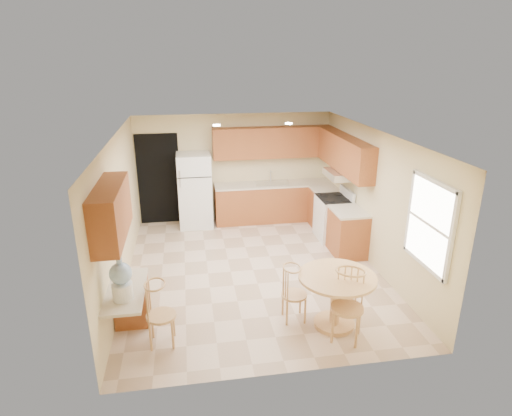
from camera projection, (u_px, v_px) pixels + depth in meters
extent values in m
plane|color=beige|center=(253.00, 270.00, 7.88)|extent=(5.50, 5.50, 0.00)
cube|color=white|center=(253.00, 135.00, 7.04)|extent=(4.50, 5.50, 0.02)
cube|color=#C9BB88|center=(234.00, 168.00, 10.01)|extent=(4.50, 0.02, 2.50)
cube|color=#C9BB88|center=(290.00, 285.00, 4.91)|extent=(4.50, 0.02, 2.50)
cube|color=#C9BB88|center=(120.00, 213.00, 7.11)|extent=(0.02, 5.50, 2.50)
cube|color=#C9BB88|center=(374.00, 199.00, 7.81)|extent=(0.02, 5.50, 2.50)
cube|color=black|center=(159.00, 179.00, 9.80)|extent=(0.90, 0.02, 2.10)
cube|color=#A15529|center=(273.00, 203.00, 10.14)|extent=(2.75, 0.60, 0.87)
cube|color=beige|center=(273.00, 184.00, 9.99)|extent=(2.75, 0.63, 0.04)
cube|color=#A15529|center=(324.00, 208.00, 9.76)|extent=(0.60, 0.59, 0.87)
cube|color=beige|center=(326.00, 189.00, 9.60)|extent=(0.63, 0.59, 0.04)
cube|color=#A15529|center=(347.00, 233.00, 8.41)|extent=(0.60, 0.80, 0.87)
cube|color=beige|center=(349.00, 211.00, 8.25)|extent=(0.63, 0.80, 0.04)
cube|color=#A15529|center=(273.00, 142.00, 9.79)|extent=(2.75, 0.33, 0.70)
cube|color=#A15529|center=(344.00, 153.00, 8.70)|extent=(0.33, 2.42, 0.70)
cube|color=#A15529|center=(111.00, 212.00, 5.45)|extent=(0.33, 1.40, 0.70)
cube|color=silver|center=(272.00, 183.00, 9.98)|extent=(0.78, 0.44, 0.01)
cube|color=silver|center=(340.00, 174.00, 8.81)|extent=(0.50, 0.76, 0.14)
cube|color=#A15529|center=(132.00, 301.00, 6.23)|extent=(0.48, 0.42, 0.72)
cube|color=beige|center=(126.00, 291.00, 5.74)|extent=(0.50, 1.20, 0.04)
cube|color=white|center=(430.00, 224.00, 6.00)|extent=(0.05, 1.00, 1.20)
cube|color=white|center=(436.00, 182.00, 5.79)|extent=(0.05, 1.10, 0.06)
cube|color=white|center=(423.00, 264.00, 6.21)|extent=(0.05, 1.10, 0.06)
cube|color=white|center=(452.00, 239.00, 5.51)|extent=(0.05, 0.06, 1.28)
cube|color=white|center=(410.00, 211.00, 6.49)|extent=(0.05, 0.06, 1.28)
cylinder|color=white|center=(217.00, 125.00, 8.08)|extent=(0.14, 0.14, 0.02)
cylinder|color=white|center=(289.00, 123.00, 8.30)|extent=(0.14, 0.14, 0.02)
cube|color=white|center=(195.00, 190.00, 9.68)|extent=(0.75, 0.70, 1.69)
cube|color=black|center=(195.00, 178.00, 9.22)|extent=(0.73, 0.01, 0.02)
cube|color=silver|center=(180.00, 183.00, 9.19)|extent=(0.03, 0.03, 0.18)
cube|color=silver|center=(180.00, 174.00, 9.13)|extent=(0.03, 0.03, 0.14)
cube|color=white|center=(333.00, 218.00, 9.12)|extent=(0.65, 0.76, 0.90)
cube|color=black|center=(334.00, 198.00, 8.97)|extent=(0.64, 0.75, 0.02)
cube|color=white|center=(347.00, 193.00, 8.98)|extent=(0.06, 0.76, 0.18)
cylinder|color=tan|center=(334.00, 323.00, 6.27)|extent=(0.59, 0.59, 0.06)
cylinder|color=tan|center=(336.00, 301.00, 6.14)|extent=(0.15, 0.15, 0.73)
cylinder|color=tan|center=(337.00, 277.00, 6.01)|extent=(1.10, 1.10, 0.04)
cylinder|color=tan|center=(294.00, 295.00, 6.29)|extent=(0.38, 0.38, 0.04)
cylinder|color=tan|center=(283.00, 303.00, 6.46)|extent=(0.03, 0.03, 0.41)
cylinder|color=tan|center=(300.00, 301.00, 6.50)|extent=(0.03, 0.03, 0.41)
cylinder|color=tan|center=(287.00, 313.00, 6.21)|extent=(0.03, 0.03, 0.41)
cylinder|color=tan|center=(305.00, 311.00, 6.25)|extent=(0.03, 0.03, 0.41)
cylinder|color=tan|center=(347.00, 308.00, 5.82)|extent=(0.45, 0.45, 0.04)
cylinder|color=tan|center=(331.00, 318.00, 6.03)|extent=(0.04, 0.04, 0.48)
cylinder|color=tan|center=(353.00, 316.00, 6.08)|extent=(0.04, 0.04, 0.48)
cylinder|color=tan|center=(339.00, 331.00, 5.73)|extent=(0.04, 0.04, 0.48)
cylinder|color=tan|center=(362.00, 329.00, 5.78)|extent=(0.04, 0.04, 0.48)
cylinder|color=tan|center=(161.00, 316.00, 5.74)|extent=(0.41, 0.41, 0.04)
cylinder|color=tan|center=(152.00, 324.00, 5.92)|extent=(0.03, 0.03, 0.43)
cylinder|color=tan|center=(173.00, 322.00, 5.97)|extent=(0.03, 0.03, 0.43)
cylinder|color=tan|center=(151.00, 337.00, 5.66)|extent=(0.03, 0.03, 0.43)
cylinder|color=tan|center=(173.00, 335.00, 5.70)|extent=(0.03, 0.03, 0.43)
cylinder|color=white|center=(123.00, 291.00, 5.48)|extent=(0.27, 0.27, 0.22)
sphere|color=#8DB3DA|center=(121.00, 273.00, 5.39)|extent=(0.29, 0.29, 0.29)
cylinder|color=#8DB3DA|center=(119.00, 260.00, 5.33)|extent=(0.07, 0.07, 0.08)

